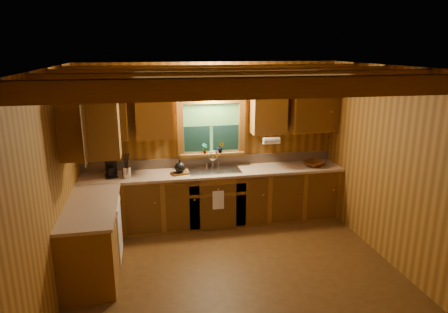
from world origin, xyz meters
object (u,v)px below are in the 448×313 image
Objects in this scene: sink at (214,173)px; coffee_maker at (111,167)px; cutting_board at (180,173)px; wicker_basket at (314,164)px.

coffee_maker is (-1.61, 0.01, 0.19)m from sink.
cutting_board is at bearing -16.49° from coffee_maker.
cutting_board is (-0.56, -0.07, 0.06)m from sink.
cutting_board is at bearing -172.54° from sink.
coffee_maker is 0.86× the size of wicker_basket.
wicker_basket is at bearing -13.49° from coffee_maker.
wicker_basket is (1.67, -0.08, 0.09)m from sink.
sink reaches higher than wicker_basket.
coffee_maker reaches higher than cutting_board.
sink is 1.68m from wicker_basket.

